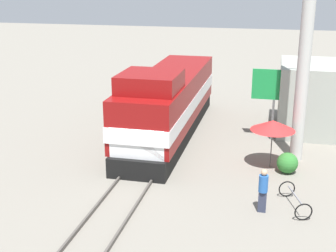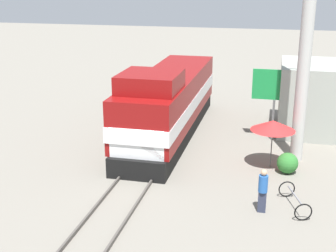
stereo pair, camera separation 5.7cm
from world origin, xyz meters
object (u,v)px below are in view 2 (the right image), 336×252
Objects in this scene: billboard_sign at (275,88)px; utility_pole at (307,31)px; locomotive at (168,104)px; bicycle at (295,200)px; vendor_umbrella at (273,125)px; person_bystander at (263,189)px.

utility_pole is at bearing -65.52° from billboard_sign.
locomotive is 6.27× the size of bicycle.
locomotive is 6.37m from vendor_umbrella.
billboard_sign is at bearing 90.49° from vendor_umbrella.
utility_pole is (6.71, -1.87, 4.22)m from locomotive.
vendor_umbrella is (5.55, -3.12, 0.19)m from locomotive.
utility_pole is at bearing -109.14° from bicycle.
billboard_sign is (-1.19, 2.62, -3.23)m from utility_pole.
person_bystander reaches higher than bicycle.
bicycle is (1.02, -7.75, -2.46)m from billboard_sign.
person_bystander is (5.36, -7.56, -0.89)m from locomotive.
bicycle is at bearing -82.47° from billboard_sign.
person_bystander is (-1.35, -5.70, -5.11)m from utility_pole.
utility_pole is at bearing -15.55° from locomotive.
vendor_umbrella is at bearing -92.91° from bicycle.
locomotive is at bearing 150.67° from vendor_umbrella.
utility_pole is at bearing 47.16° from vendor_umbrella.
billboard_sign is 8.53m from person_bystander.
vendor_umbrella reaches higher than bicycle.
billboard_sign is 2.23× the size of person_bystander.
billboard_sign reaches higher than bicycle.
vendor_umbrella reaches higher than person_bystander.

